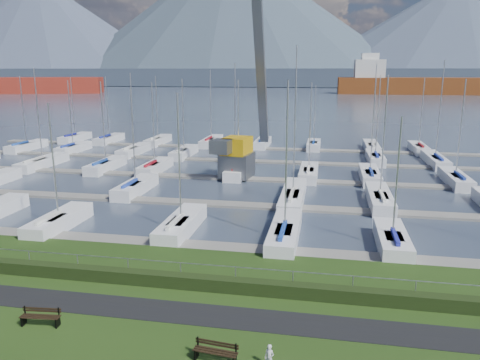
% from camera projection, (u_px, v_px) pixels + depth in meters
% --- Properties ---
extents(path, '(160.00, 2.00, 0.04)m').
position_uv_depth(path, '(182.00, 313.00, 22.17)').
color(path, black).
rests_on(path, grass).
extents(water, '(800.00, 540.00, 0.20)m').
position_uv_depth(water, '(318.00, 90.00, 273.86)').
color(water, '#3D4759').
extents(hedge, '(80.00, 0.70, 0.70)m').
position_uv_depth(hedge, '(197.00, 282.00, 24.58)').
color(hedge, black).
rests_on(hedge, grass).
extents(fence, '(80.00, 0.04, 0.04)m').
position_uv_depth(fence, '(198.00, 264.00, 24.77)').
color(fence, gray).
rests_on(fence, grass).
extents(foothill, '(900.00, 80.00, 12.00)m').
position_uv_depth(foothill, '(320.00, 77.00, 339.35)').
color(foothill, '#3C4859').
rests_on(foothill, water).
extents(mountains, '(1190.00, 360.00, 115.00)m').
position_uv_depth(mountains, '(333.00, 27.00, 400.06)').
color(mountains, '#3B4B57').
rests_on(mountains, water).
extents(docks, '(90.00, 41.60, 0.25)m').
position_uv_depth(docks, '(264.00, 180.00, 49.96)').
color(docks, gray).
rests_on(docks, water).
extents(bench_left, '(1.83, 0.58, 0.85)m').
position_uv_depth(bench_left, '(41.00, 317.00, 21.02)').
color(bench_left, black).
rests_on(bench_left, grass).
extents(bench_right, '(1.84, 0.62, 0.85)m').
position_uv_depth(bench_right, '(216.00, 352.00, 18.41)').
color(bench_right, black).
rests_on(bench_right, grass).
extents(person, '(0.45, 0.36, 1.07)m').
position_uv_depth(person, '(269.00, 354.00, 18.06)').
color(person, silver).
rests_on(person, grass).
extents(crane, '(4.76, 13.36, 22.35)m').
position_uv_depth(crane, '(243.00, 126.00, 50.73)').
color(crane, '#57595F').
rests_on(crane, water).
extents(cargo_ship_west, '(81.39, 42.19, 21.50)m').
position_uv_depth(cargo_ship_west, '(10.00, 85.00, 232.76)').
color(cargo_ship_west, maroon).
rests_on(cargo_ship_west, water).
extents(cargo_ship_mid, '(97.79, 18.71, 21.50)m').
position_uv_depth(cargo_ship_mid, '(432.00, 86.00, 225.05)').
color(cargo_ship_mid, brown).
rests_on(cargo_ship_mid, water).
extents(sailboat_fleet, '(76.19, 49.61, 13.77)m').
position_uv_depth(sailboat_fleet, '(251.00, 125.00, 51.60)').
color(sailboat_fleet, silver).
rests_on(sailboat_fleet, water).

